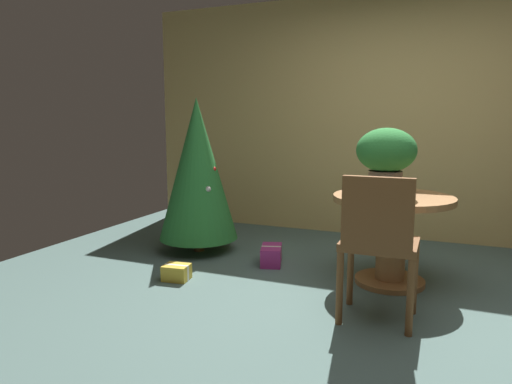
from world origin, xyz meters
TOP-DOWN VIEW (x-y plane):
  - ground_plane at (0.00, 0.00)m, footprint 6.60×6.60m
  - back_wall_panel at (0.00, 2.20)m, footprint 6.00×0.10m
  - round_dining_table at (0.03, 0.65)m, footprint 0.91×0.91m
  - flower_vase at (-0.04, 0.64)m, footprint 0.45×0.45m
  - wooden_chair_near at (0.03, -0.13)m, footprint 0.46×0.39m
  - holiday_tree at (-1.81, 0.88)m, footprint 0.76×0.76m
  - gift_box_purple at (-1.00, 0.75)m, footprint 0.25×0.34m
  - gift_box_gold at (-1.56, 0.07)m, footprint 0.22×0.19m

SIDE VIEW (x-z plane):
  - ground_plane at x=0.00m, z-range 0.00..0.00m
  - gift_box_gold at x=-1.56m, z-range 0.00..0.12m
  - gift_box_purple at x=-1.00m, z-range 0.00..0.16m
  - round_dining_table at x=0.03m, z-range 0.11..0.81m
  - wooden_chair_near at x=0.03m, z-range 0.08..1.02m
  - holiday_tree at x=-1.81m, z-range 0.06..1.55m
  - flower_vase at x=-0.04m, z-range 0.75..1.27m
  - back_wall_panel at x=0.00m, z-range 0.00..2.60m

